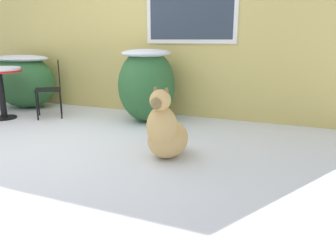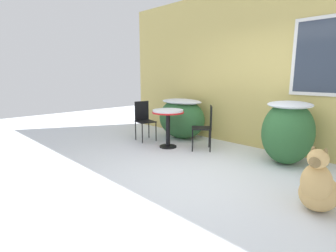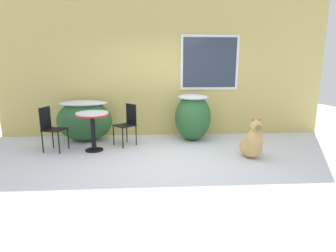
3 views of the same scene
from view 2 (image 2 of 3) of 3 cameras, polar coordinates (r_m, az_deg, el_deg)
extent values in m
plane|color=silver|center=(3.94, 6.12, -11.21)|extent=(16.00, 16.00, 0.00)
cube|color=tan|center=(5.53, 21.51, 11.77)|extent=(8.00, 0.06, 3.26)
ellipsoid|color=#2D6033|center=(6.21, 2.93, 1.61)|extent=(1.24, 0.82, 0.94)
ellipsoid|color=silver|center=(6.16, 2.96, 5.36)|extent=(1.06, 0.70, 0.12)
ellipsoid|color=#2D6033|center=(4.84, 24.59, -1.35)|extent=(0.82, 0.91, 1.07)
ellipsoid|color=silver|center=(4.76, 25.05, 4.22)|extent=(0.70, 0.77, 0.12)
cylinder|color=black|center=(5.51, 0.00, -4.47)|extent=(0.36, 0.36, 0.03)
cylinder|color=black|center=(5.42, 0.00, -0.80)|extent=(0.09, 0.09, 0.70)
cylinder|color=red|center=(5.36, 0.00, 2.99)|extent=(0.65, 0.65, 0.03)
cylinder|color=silver|center=(5.35, 0.00, 3.36)|extent=(0.63, 0.63, 0.04)
cube|color=black|center=(5.28, 7.27, -0.44)|extent=(0.54, 0.54, 0.02)
cube|color=black|center=(5.25, 9.34, 1.97)|extent=(0.24, 0.28, 0.44)
cylinder|color=black|center=(5.50, 5.34, -2.36)|extent=(0.02, 0.02, 0.43)
cylinder|color=black|center=(5.16, 5.35, -3.25)|extent=(0.02, 0.02, 0.43)
cylinder|color=black|center=(5.51, 8.96, -2.41)|extent=(0.02, 0.02, 0.43)
cylinder|color=black|center=(5.17, 9.20, -3.31)|extent=(0.02, 0.02, 0.43)
cube|color=black|center=(5.98, -4.91, 0.97)|extent=(0.46, 0.46, 0.02)
cube|color=black|center=(6.11, -5.73, 3.34)|extent=(0.09, 0.35, 0.44)
cylinder|color=black|center=(5.80, -5.62, -1.64)|extent=(0.02, 0.02, 0.43)
cylinder|color=black|center=(5.96, -2.63, -1.26)|extent=(0.02, 0.02, 0.43)
cylinder|color=black|center=(6.11, -7.07, -1.03)|extent=(0.02, 0.02, 0.43)
cylinder|color=black|center=(6.26, -4.19, -0.68)|extent=(0.02, 0.02, 0.43)
ellipsoid|color=tan|center=(3.46, 30.03, -12.49)|extent=(0.41, 0.52, 0.39)
ellipsoid|color=tan|center=(3.26, 29.55, -10.72)|extent=(0.31, 0.28, 0.43)
sphere|color=tan|center=(3.15, 29.85, -6.23)|extent=(0.21, 0.21, 0.21)
cone|color=brown|center=(3.02, 29.08, -7.15)|extent=(0.12, 0.08, 0.12)
ellipsoid|color=brown|center=(3.15, 29.06, -4.63)|extent=(0.05, 0.03, 0.09)
ellipsoid|color=brown|center=(3.13, 31.08, -4.96)|extent=(0.05, 0.03, 0.09)
ellipsoid|color=tan|center=(3.72, 30.92, -12.74)|extent=(0.08, 0.24, 0.07)
camera|label=1|loc=(0.59, 117.41, -35.66)|focal=35.00mm
camera|label=3|loc=(3.02, -74.79, 4.69)|focal=28.00mm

